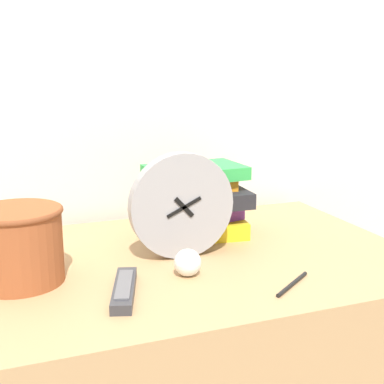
# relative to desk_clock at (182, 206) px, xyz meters

# --- Properties ---
(wall_back) EXTENTS (6.00, 0.04, 2.40)m
(wall_back) POSITION_rel_desk_clock_xyz_m (-0.09, 0.42, 0.33)
(wall_back) COLOR silver
(wall_back) RESTS_ON ground_plane
(desk_clock) EXTENTS (0.24, 0.03, 0.24)m
(desk_clock) POSITION_rel_desk_clock_xyz_m (0.00, 0.00, 0.00)
(desk_clock) COLOR #99999E
(desk_clock) RESTS_ON desk
(book_stack) EXTENTS (0.26, 0.20, 0.18)m
(book_stack) POSITION_rel_desk_clock_xyz_m (0.10, 0.13, -0.03)
(book_stack) COLOR yellow
(book_stack) RESTS_ON desk
(basket) EXTENTS (0.18, 0.18, 0.15)m
(basket) POSITION_rel_desk_clock_xyz_m (-0.36, -0.02, -0.04)
(basket) COLOR #994C28
(basket) RESTS_ON desk
(tv_remote) EXTENTS (0.09, 0.19, 0.02)m
(tv_remote) POSITION_rel_desk_clock_xyz_m (-0.17, -0.16, -0.11)
(tv_remote) COLOR #333338
(tv_remote) RESTS_ON desk
(crumpled_paper_ball) EXTENTS (0.06, 0.06, 0.06)m
(crumpled_paper_ball) POSITION_rel_desk_clock_xyz_m (-0.03, -0.11, -0.09)
(crumpled_paper_ball) COLOR white
(crumpled_paper_ball) RESTS_ON desk
(pen) EXTENTS (0.12, 0.09, 0.01)m
(pen) POSITION_rel_desk_clock_xyz_m (0.15, -0.24, -0.12)
(pen) COLOR black
(pen) RESTS_ON desk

